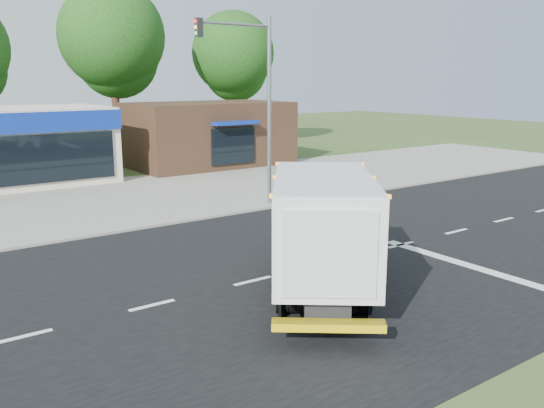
# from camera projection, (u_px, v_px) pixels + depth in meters

# --- Properties ---
(ground) EXTENTS (120.00, 120.00, 0.00)m
(ground) POSITION_uv_depth(u_px,v_px,m) (334.00, 262.00, 17.65)
(ground) COLOR #385123
(ground) RESTS_ON ground
(road_asphalt) EXTENTS (60.00, 14.00, 0.02)m
(road_asphalt) POSITION_uv_depth(u_px,v_px,m) (334.00, 261.00, 17.64)
(road_asphalt) COLOR black
(road_asphalt) RESTS_ON ground
(sidewalk) EXTENTS (60.00, 2.40, 0.12)m
(sidewalk) POSITION_uv_depth(u_px,v_px,m) (203.00, 211.00, 24.13)
(sidewalk) COLOR gray
(sidewalk) RESTS_ON ground
(parking_apron) EXTENTS (60.00, 9.00, 0.02)m
(parking_apron) POSITION_uv_depth(u_px,v_px,m) (146.00, 191.00, 28.73)
(parking_apron) COLOR gray
(parking_apron) RESTS_ON ground
(lane_markings) EXTENTS (55.20, 7.00, 0.01)m
(lane_markings) POSITION_uv_depth(u_px,v_px,m) (397.00, 264.00, 17.34)
(lane_markings) COLOR silver
(lane_markings) RESTS_ON road_asphalt
(ems_box_truck) EXTENTS (6.19, 7.08, 3.21)m
(ems_box_truck) POSITION_uv_depth(u_px,v_px,m) (321.00, 223.00, 14.88)
(ems_box_truck) COLOR black
(ems_box_truck) RESTS_ON ground
(emergency_worker) EXTENTS (0.70, 0.72, 1.78)m
(emergency_worker) POSITION_uv_depth(u_px,v_px,m) (282.00, 273.00, 14.00)
(emergency_worker) COLOR tan
(emergency_worker) RESTS_ON ground
(brown_storefront) EXTENTS (10.00, 6.70, 4.00)m
(brown_storefront) POSITION_uv_depth(u_px,v_px,m) (208.00, 134.00, 37.05)
(brown_storefront) COLOR #382316
(brown_storefront) RESTS_ON ground
(traffic_signal_pole) EXTENTS (3.51, 0.25, 8.00)m
(traffic_signal_pole) POSITION_uv_depth(u_px,v_px,m) (257.00, 92.00, 23.96)
(traffic_signal_pole) COLOR gray
(traffic_signal_pole) RESTS_ON ground
(background_trees) EXTENTS (36.77, 7.39, 12.10)m
(background_trees) POSITION_uv_depth(u_px,v_px,m) (41.00, 49.00, 37.89)
(background_trees) COLOR #332114
(background_trees) RESTS_ON ground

